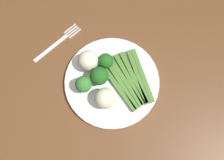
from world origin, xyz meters
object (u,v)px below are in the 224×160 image
dining_table (102,95)px  asparagus_bundle (129,80)px  cauliflower_back (105,98)px  plate (112,81)px  fork (58,43)px  broccoli_front (106,61)px  broccoli_outer_edge (83,84)px  broccoli_near_center (99,76)px  cauliflower_left (88,61)px

dining_table → asparagus_bundle: (0.05, 0.07, 0.12)m
cauliflower_back → plate: bearing=116.1°
plate → fork: plate is taller
broccoli_front → broccoli_outer_edge: bearing=-87.2°
cauliflower_back → fork: bearing=172.9°
dining_table → broccoli_near_center: bearing=135.5°
dining_table → cauliflower_left: cauliflower_left is taller
asparagus_bundle → cauliflower_back: size_ratio=3.20×
asparagus_bundle → broccoli_near_center: size_ratio=2.99×
plate → broccoli_outer_edge: broccoli_outer_edge is taller
plate → dining_table: bearing=-110.7°
cauliflower_left → asparagus_bundle: bearing=20.4°
broccoli_near_center → cauliflower_left: 0.05m
dining_table → cauliflower_left: size_ratio=21.50×
plate → cauliflower_left: size_ratio=4.64×
dining_table → asparagus_bundle: bearing=54.6°
fork → broccoli_front: bearing=-70.6°
broccoli_outer_edge → plate: bearing=58.4°
asparagus_bundle → plate: bearing=62.5°
broccoli_outer_edge → broccoli_near_center: bearing=71.6°
broccoli_near_center → broccoli_outer_edge: (-0.01, -0.04, -0.00)m
asparagus_bundle → broccoli_near_center: broccoli_near_center is taller
broccoli_outer_edge → cauliflower_back: 0.07m
plate → broccoli_outer_edge: 0.08m
asparagus_bundle → cauliflower_back: (-0.01, -0.08, 0.02)m
asparagus_bundle → broccoli_front: (-0.08, -0.01, 0.02)m
broccoli_near_center → cauliflower_back: bearing=-31.3°
cauliflower_back → fork: 0.23m
plate → cauliflower_back: (0.03, -0.05, 0.03)m
cauliflower_left → fork: cauliflower_left is taller
dining_table → fork: fork is taller
asparagus_bundle → cauliflower_back: bearing=103.2°
broccoli_outer_edge → fork: 0.17m
cauliflower_back → broccoli_front: bearing=133.3°
broccoli_outer_edge → cauliflower_left: cauliflower_left is taller
broccoli_outer_edge → cauliflower_back: cauliflower_back is taller
asparagus_bundle → cauliflower_left: size_ratio=3.15×
broccoli_front → cauliflower_back: size_ratio=0.91×
broccoli_front → cauliflower_back: bearing=-46.7°
broccoli_outer_edge → asparagus_bundle: bearing=52.7°
dining_table → asparagus_bundle: size_ratio=6.82×
broccoli_near_center → fork: size_ratio=0.35×
broccoli_front → broccoli_near_center: size_ratio=0.85×
broccoli_near_center → cauliflower_left: (-0.05, 0.01, -0.01)m
asparagus_bundle → dining_table: bearing=73.7°
broccoli_near_center → fork: 0.18m
dining_table → broccoli_front: bearing=119.5°
broccoli_front → cauliflower_left: bearing=-138.1°
plate → cauliflower_left: bearing=-173.0°
cauliflower_back → fork: cauliflower_back is taller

